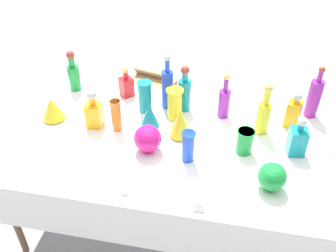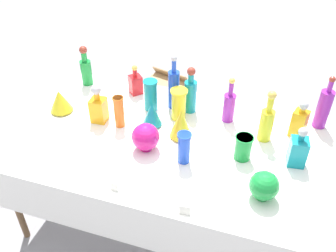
{
  "view_description": "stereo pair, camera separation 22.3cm",
  "coord_description": "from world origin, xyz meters",
  "px_view_note": "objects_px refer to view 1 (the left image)",
  "views": [
    {
      "loc": [
        0.35,
        -1.79,
        2.27
      ],
      "look_at": [
        0.0,
        0.0,
        0.86
      ],
      "focal_mm": 40.0,
      "sensor_mm": 36.0,
      "label": 1
    },
    {
      "loc": [
        0.57,
        -1.74,
        2.27
      ],
      "look_at": [
        0.0,
        0.0,
        0.86
      ],
      "focal_mm": 40.0,
      "sensor_mm": 36.0,
      "label": 2
    }
  ],
  "objects_px": {
    "slender_vase_1": "(175,103)",
    "round_bowl_0": "(272,177)",
    "tall_bottle_0": "(167,87)",
    "square_decanter_2": "(297,140)",
    "tall_bottle_5": "(185,92)",
    "round_bowl_1": "(148,139)",
    "tall_bottle_1": "(74,74)",
    "fluted_vase_2": "(181,122)",
    "square_decanter_0": "(126,85)",
    "square_decanter_3": "(294,112)",
    "slender_vase_4": "(245,141)",
    "square_decanter_1": "(94,112)",
    "cardboard_box_behind_right": "(151,98)",
    "slender_vase_0": "(188,146)",
    "tall_bottle_4": "(264,114)",
    "tall_bottle_2": "(224,102)",
    "cardboard_box_behind_left": "(150,98)",
    "slender_vase_3": "(116,114)",
    "slender_vase_2": "(145,96)",
    "tall_bottle_3": "(314,97)",
    "fluted_vase_0": "(149,115)",
    "fluted_vase_1": "(52,108)"
  },
  "relations": [
    {
      "from": "square_decanter_3",
      "to": "round_bowl_1",
      "type": "relative_size",
      "value": 1.46
    },
    {
      "from": "tall_bottle_1",
      "to": "fluted_vase_2",
      "type": "bearing_deg",
      "value": -24.84
    },
    {
      "from": "slender_vase_0",
      "to": "tall_bottle_4",
      "type": "bearing_deg",
      "value": 39.98
    },
    {
      "from": "tall_bottle_0",
      "to": "square_decanter_2",
      "type": "xyz_separation_m",
      "value": [
        0.85,
        -0.34,
        -0.06
      ]
    },
    {
      "from": "slender_vase_0",
      "to": "tall_bottle_5",
      "type": "bearing_deg",
      "value": 101.54
    },
    {
      "from": "square_decanter_2",
      "to": "round_bowl_1",
      "type": "relative_size",
      "value": 1.47
    },
    {
      "from": "tall_bottle_5",
      "to": "slender_vase_2",
      "type": "distance_m",
      "value": 0.27
    },
    {
      "from": "tall_bottle_5",
      "to": "square_decanter_0",
      "type": "relative_size",
      "value": 1.47
    },
    {
      "from": "slender_vase_0",
      "to": "round_bowl_1",
      "type": "relative_size",
      "value": 1.14
    },
    {
      "from": "slender_vase_0",
      "to": "slender_vase_3",
      "type": "height_order",
      "value": "slender_vase_3"
    },
    {
      "from": "tall_bottle_0",
      "to": "slender_vase_0",
      "type": "relative_size",
      "value": 2.0
    },
    {
      "from": "tall_bottle_2",
      "to": "slender_vase_0",
      "type": "distance_m",
      "value": 0.51
    },
    {
      "from": "square_decanter_0",
      "to": "cardboard_box_behind_left",
      "type": "xyz_separation_m",
      "value": [
        -0.06,
        0.92,
        -0.71
      ]
    },
    {
      "from": "tall_bottle_4",
      "to": "tall_bottle_3",
      "type": "bearing_deg",
      "value": 37.04
    },
    {
      "from": "tall_bottle_4",
      "to": "tall_bottle_5",
      "type": "distance_m",
      "value": 0.55
    },
    {
      "from": "tall_bottle_3",
      "to": "slender_vase_4",
      "type": "relative_size",
      "value": 2.37
    },
    {
      "from": "tall_bottle_3",
      "to": "slender_vase_3",
      "type": "xyz_separation_m",
      "value": [
        -1.25,
        -0.4,
        -0.03
      ]
    },
    {
      "from": "tall_bottle_2",
      "to": "fluted_vase_0",
      "type": "distance_m",
      "value": 0.51
    },
    {
      "from": "square_decanter_3",
      "to": "slender_vase_0",
      "type": "xyz_separation_m",
      "value": [
        -0.62,
        -0.46,
        -0.0
      ]
    },
    {
      "from": "tall_bottle_0",
      "to": "tall_bottle_3",
      "type": "height_order",
      "value": "tall_bottle_0"
    },
    {
      "from": "slender_vase_1",
      "to": "slender_vase_4",
      "type": "bearing_deg",
      "value": -29.02
    },
    {
      "from": "tall_bottle_4",
      "to": "fluted_vase_1",
      "type": "bearing_deg",
      "value": -174.57
    },
    {
      "from": "round_bowl_0",
      "to": "cardboard_box_behind_left",
      "type": "height_order",
      "value": "round_bowl_0"
    },
    {
      "from": "slender_vase_4",
      "to": "fluted_vase_0",
      "type": "bearing_deg",
      "value": 167.7
    },
    {
      "from": "slender_vase_2",
      "to": "tall_bottle_1",
      "type": "bearing_deg",
      "value": 163.89
    },
    {
      "from": "square_decanter_2",
      "to": "slender_vase_0",
      "type": "height_order",
      "value": "square_decanter_2"
    },
    {
      "from": "slender_vase_3",
      "to": "fluted_vase_0",
      "type": "xyz_separation_m",
      "value": [
        0.2,
        0.07,
        -0.03
      ]
    },
    {
      "from": "tall_bottle_5",
      "to": "slender_vase_4",
      "type": "distance_m",
      "value": 0.57
    },
    {
      "from": "tall_bottle_0",
      "to": "slender_vase_1",
      "type": "height_order",
      "value": "tall_bottle_0"
    },
    {
      "from": "tall_bottle_1",
      "to": "slender_vase_0",
      "type": "relative_size",
      "value": 1.56
    },
    {
      "from": "slender_vase_0",
      "to": "slender_vase_4",
      "type": "bearing_deg",
      "value": 22.8
    },
    {
      "from": "tall_bottle_1",
      "to": "cardboard_box_behind_left",
      "type": "distance_m",
      "value": 1.24
    },
    {
      "from": "tall_bottle_5",
      "to": "fluted_vase_2",
      "type": "relative_size",
      "value": 1.62
    },
    {
      "from": "tall_bottle_0",
      "to": "slender_vase_4",
      "type": "bearing_deg",
      "value": -35.22
    },
    {
      "from": "tall_bottle_5",
      "to": "round_bowl_1",
      "type": "relative_size",
      "value": 1.91
    },
    {
      "from": "fluted_vase_1",
      "to": "cardboard_box_behind_left",
      "type": "xyz_separation_m",
      "value": [
        0.34,
        1.3,
        -0.72
      ]
    },
    {
      "from": "slender_vase_4",
      "to": "square_decanter_0",
      "type": "bearing_deg",
      "value": 151.56
    },
    {
      "from": "slender_vase_2",
      "to": "round_bowl_1",
      "type": "distance_m",
      "value": 0.43
    },
    {
      "from": "square_decanter_0",
      "to": "cardboard_box_behind_right",
      "type": "relative_size",
      "value": 0.46
    },
    {
      "from": "tall_bottle_2",
      "to": "slender_vase_0",
      "type": "relative_size",
      "value": 1.62
    },
    {
      "from": "slender_vase_1",
      "to": "slender_vase_4",
      "type": "relative_size",
      "value": 1.41
    },
    {
      "from": "slender_vase_1",
      "to": "round_bowl_0",
      "type": "relative_size",
      "value": 1.34
    },
    {
      "from": "tall_bottle_0",
      "to": "slender_vase_2",
      "type": "distance_m",
      "value": 0.17
    },
    {
      "from": "square_decanter_2",
      "to": "round_bowl_1",
      "type": "height_order",
      "value": "square_decanter_2"
    },
    {
      "from": "square_decanter_0",
      "to": "square_decanter_3",
      "type": "height_order",
      "value": "square_decanter_3"
    },
    {
      "from": "tall_bottle_3",
      "to": "square_decanter_1",
      "type": "bearing_deg",
      "value": -164.29
    },
    {
      "from": "square_decanter_2",
      "to": "fluted_vase_2",
      "type": "xyz_separation_m",
      "value": [
        -0.7,
        0.03,
        0.01
      ]
    },
    {
      "from": "slender_vase_0",
      "to": "cardboard_box_behind_right",
      "type": "bearing_deg",
      "value": 111.85
    },
    {
      "from": "tall_bottle_3",
      "to": "slender_vase_0",
      "type": "distance_m",
      "value": 0.97
    },
    {
      "from": "square_decanter_1",
      "to": "cardboard_box_behind_right",
      "type": "relative_size",
      "value": 0.55
    }
  ]
}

